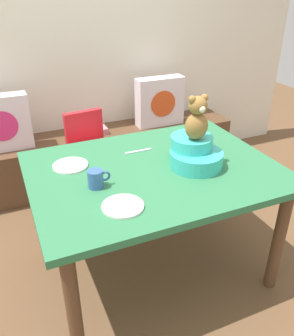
{
  "coord_description": "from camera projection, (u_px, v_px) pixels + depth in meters",
  "views": [
    {
      "loc": [
        -0.74,
        -1.59,
        1.69
      ],
      "look_at": [
        0.0,
        0.1,
        0.69
      ],
      "focal_mm": 37.88,
      "sensor_mm": 36.0,
      "label": 1
    }
  ],
  "objects": [
    {
      "name": "ground_plane",
      "position": [
        153.0,
        266.0,
        2.35
      ],
      "size": [
        8.0,
        8.0,
        0.0
      ],
      "primitive_type": "plane",
      "color": "brown"
    },
    {
      "name": "back_wall",
      "position": [
        79.0,
        29.0,
        2.97
      ],
      "size": [
        4.4,
        0.1,
        2.6
      ],
      "primitive_type": "cube",
      "color": "silver",
      "rests_on": "ground_plane"
    },
    {
      "name": "window_bench",
      "position": [
        96.0,
        157.0,
        3.26
      ],
      "size": [
        2.6,
        0.44,
        0.46
      ],
      "primitive_type": "cube",
      "color": "brown",
      "rests_on": "ground_plane"
    },
    {
      "name": "pillow_floral_left",
      "position": [
        1.0,
        123.0,
        2.77
      ],
      "size": [
        0.44,
        0.15,
        0.44
      ],
      "color": "silver",
      "rests_on": "window_bench"
    },
    {
      "name": "pillow_floral_right",
      "position": [
        160.0,
        102.0,
        3.25
      ],
      "size": [
        0.44,
        0.15,
        0.44
      ],
      "color": "silver",
      "rests_on": "window_bench"
    },
    {
      "name": "book_stack",
      "position": [
        95.0,
        131.0,
        3.14
      ],
      "size": [
        0.2,
        0.14,
        0.05
      ],
      "primitive_type": "cube",
      "color": "#C87C83",
      "rests_on": "window_bench"
    },
    {
      "name": "dining_table",
      "position": [
        154.0,
        182.0,
        2.04
      ],
      "size": [
        1.38,
        1.04,
        0.74
      ],
      "color": "#2D7247",
      "rests_on": "ground_plane"
    },
    {
      "name": "highchair",
      "position": [
        91.0,
        149.0,
        2.72
      ],
      "size": [
        0.35,
        0.48,
        0.79
      ],
      "color": "red",
      "rests_on": "ground_plane"
    },
    {
      "name": "infant_seat_teal",
      "position": [
        195.0,
        153.0,
        2.0
      ],
      "size": [
        0.3,
        0.33,
        0.16
      ],
      "color": "#36B9AF",
      "rests_on": "dining_table"
    },
    {
      "name": "teddy_bear",
      "position": [
        197.0,
        119.0,
        1.9
      ],
      "size": [
        0.13,
        0.12,
        0.25
      ],
      "color": "olive",
      "rests_on": "infant_seat_teal"
    },
    {
      "name": "ketchup_bottle",
      "position": [
        192.0,
        131.0,
        2.25
      ],
      "size": [
        0.07,
        0.07,
        0.18
      ],
      "color": "#4C8C33",
      "rests_on": "dining_table"
    },
    {
      "name": "coffee_mug",
      "position": [
        96.0,
        179.0,
        1.79
      ],
      "size": [
        0.12,
        0.08,
        0.09
      ],
      "color": "#335999",
      "rests_on": "dining_table"
    },
    {
      "name": "dinner_plate_near",
      "position": [
        70.0,
        166.0,
        2.01
      ],
      "size": [
        0.2,
        0.2,
        0.01
      ],
      "primitive_type": "cylinder",
      "color": "white",
      "rests_on": "dining_table"
    },
    {
      "name": "dinner_plate_far",
      "position": [
        123.0,
        206.0,
        1.65
      ],
      "size": [
        0.2,
        0.2,
        0.01
      ],
      "primitive_type": "cylinder",
      "color": "white",
      "rests_on": "dining_table"
    },
    {
      "name": "table_fork",
      "position": [
        138.0,
        151.0,
        2.18
      ],
      "size": [
        0.17,
        0.02,
        0.01
      ],
      "primitive_type": "cube",
      "rotation": [
        0.0,
        0.0,
        1.57
      ],
      "color": "silver",
      "rests_on": "dining_table"
    }
  ]
}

